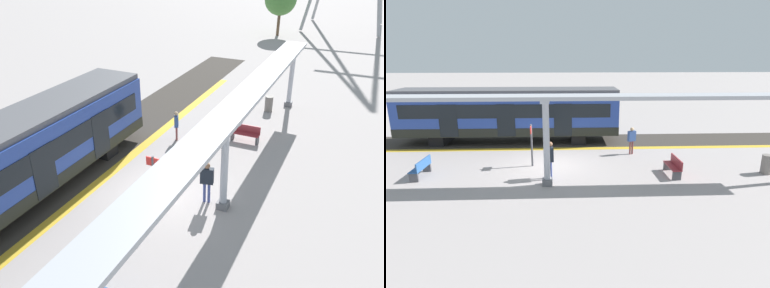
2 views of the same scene
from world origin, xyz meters
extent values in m
plane|color=#9F9795|center=(0.00, 0.00, 0.00)|extent=(176.00, 176.00, 0.00)
cube|color=gold|center=(-2.86, 0.00, 0.00)|extent=(0.50, 30.43, 0.01)
cube|color=#38332D|center=(-4.72, 0.00, 0.00)|extent=(3.20, 42.43, 0.01)
cube|color=#264197|center=(-4.72, -2.75, 1.94)|extent=(2.60, 13.95, 2.60)
cube|color=black|center=(-4.72, -2.75, 0.92)|extent=(2.63, 13.97, 0.55)
cube|color=#515156|center=(-4.72, -2.75, 3.36)|extent=(2.39, 13.95, 0.24)
cube|color=black|center=(-3.40, -2.75, 2.25)|extent=(0.03, 12.83, 0.84)
cube|color=black|center=(-3.40, -2.75, 1.69)|extent=(0.04, 1.10, 2.00)
cube|color=black|center=(-3.40, 0.74, 1.69)|extent=(0.04, 1.10, 2.00)
cube|color=black|center=(-4.72, 1.72, 0.32)|extent=(2.21, 0.90, 0.64)
cube|color=slate|center=(2.67, 0.06, 0.15)|extent=(0.44, 0.44, 0.30)
cylinder|color=#AAAEB9|center=(2.67, 0.06, 1.99)|extent=(0.28, 0.28, 3.39)
cube|color=#AAAEB9|center=(2.67, 0.06, 3.75)|extent=(1.10, 0.36, 0.12)
cube|color=slate|center=(2.67, 11.89, 0.15)|extent=(0.44, 0.44, 0.30)
cylinder|color=#AAAEB9|center=(2.67, 11.89, 1.99)|extent=(0.28, 0.28, 3.39)
cube|color=#AAAEB9|center=(2.67, 11.89, 3.75)|extent=(1.10, 0.36, 0.12)
cube|color=#A8AAB2|center=(2.67, -0.08, 3.89)|extent=(1.20, 24.75, 0.16)
cube|color=maroon|center=(1.68, 5.98, 0.44)|extent=(1.50, 0.45, 0.04)
cube|color=maroon|center=(1.67, 6.17, 0.66)|extent=(1.50, 0.07, 0.40)
cube|color=#4C4C51|center=(2.35, 5.98, 0.21)|extent=(0.10, 0.40, 0.42)
cube|color=#4C4C51|center=(1.01, 5.97, 0.21)|extent=(0.10, 0.40, 0.42)
cylinder|color=slate|center=(1.73, 10.57, 0.47)|extent=(0.48, 0.48, 0.94)
cylinder|color=#4C4C51|center=(0.14, -0.85, 1.10)|extent=(0.10, 0.10, 2.20)
cube|color=red|center=(0.14, -0.85, 1.95)|extent=(0.56, 0.04, 0.36)
cylinder|color=brown|center=(-1.61, 4.61, 0.39)|extent=(0.10, 0.10, 0.79)
cylinder|color=brown|center=(-1.67, 4.75, 0.39)|extent=(0.10, 0.10, 0.79)
cube|color=#2E4984|center=(-1.64, 4.68, 1.08)|extent=(0.38, 0.50, 0.59)
sphere|color=tan|center=(-1.64, 4.68, 1.48)|extent=(0.21, 0.21, 0.21)
cylinder|color=#3B498B|center=(1.84, 0.15, 0.44)|extent=(0.11, 0.11, 0.89)
cylinder|color=#3B498B|center=(2.02, 0.19, 0.44)|extent=(0.11, 0.11, 0.89)
cube|color=#1C232D|center=(1.93, 0.17, 1.22)|extent=(0.55, 0.33, 0.67)
sphere|color=#8C6043|center=(1.93, 0.17, 1.67)|extent=(0.24, 0.24, 0.24)
cylinder|color=brown|center=(-3.02, 32.73, 1.24)|extent=(0.32, 0.32, 2.48)
camera|label=1|loc=(6.78, -11.91, 9.27)|focal=36.88mm
camera|label=2|loc=(15.62, 0.84, 5.57)|focal=29.39mm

